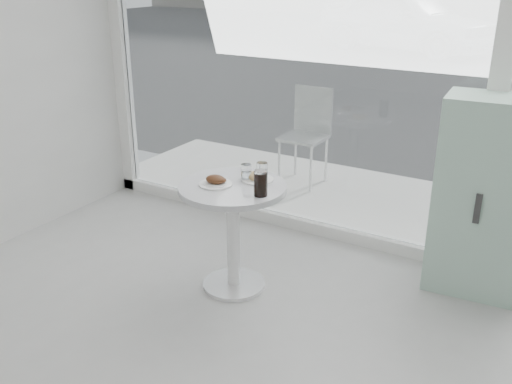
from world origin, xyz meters
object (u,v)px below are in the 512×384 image
Objects in this scene: main_table at (233,215)px; patio_chair at (308,129)px; car_white at (405,20)px; plate_donut at (257,178)px; mint_cabinet at (484,197)px; cola_glass at (261,184)px; plate_fritter at (216,181)px; water_tumbler_a at (246,173)px; water_tumbler_b at (262,172)px.

patio_chair is (-0.44, 2.06, 0.04)m from main_table.
car_white is 21.12× the size of plate_donut.
mint_cabinet is 6.17× the size of plate_donut.
car_white reaches higher than plate_donut.
cola_glass is at bearing -14.41° from main_table.
water_tumbler_a is at bearing 55.05° from plate_fritter.
main_table is 0.40m from cola_glass.
car_white is 12.24m from water_tumbler_b.
patio_chair is at bearing -151.76° from car_white.
plate_donut is (0.54, -1.90, 0.20)m from patio_chair.
plate_donut is (2.64, -11.98, -0.00)m from car_white.
plate_fritter is at bearing -131.23° from plate_donut.
water_tumbler_b reaches higher than water_tumbler_a.
mint_cabinet is 11.91× the size of water_tumbler_a.
main_table is 0.30m from water_tumbler_a.
water_tumbler_a is at bearing 139.96° from cola_glass.
plate_donut is 1.32× the size of cola_glass.
car_white is at bearing 104.93° from mint_cabinet.
car_white reaches higher than cola_glass.
patio_chair is at bearing 102.13° from main_table.
water_tumbler_a reaches higher than plate_donut.
patio_chair is 10.30m from car_white.
plate_fritter is at bearing 178.63° from cola_glass.
water_tumbler_a is (-0.06, -0.04, 0.03)m from plate_donut.
patio_chair reaches higher than water_tumbler_a.
mint_cabinet is 11.96m from car_white.
main_table is 0.17× the size of car_white.
water_tumbler_a is 0.68× the size of cola_glass.
main_table is at bearing 165.59° from cola_glass.
plate_fritter is 0.29m from plate_donut.
mint_cabinet reaches higher than water_tumbler_a.
mint_cabinet reaches higher than patio_chair.
water_tumbler_b is at bearing -157.64° from mint_cabinet.
plate_fritter is 0.32m from water_tumbler_b.
water_tumbler_a is at bearing -141.44° from water_tumbler_b.
mint_cabinet is 2.24m from patio_chair.
plate_fritter is 1.93× the size of water_tumbler_a.
car_white is 40.80× the size of water_tumbler_a.
car_white is at bearing 102.57° from water_tumbler_b.
cola_glass reaches higher than plate_fritter.
mint_cabinet is 0.29× the size of car_white.
mint_cabinet is 1.79m from plate_fritter.
main_table is 2.11m from patio_chair.
plate_fritter is 1.32× the size of cola_glass.
mint_cabinet reaches higher than main_table.
plate_donut is (-1.34, -0.70, 0.11)m from mint_cabinet.
patio_chair is at bearing 108.15° from cola_glass.
car_white is (-2.10, 10.08, 0.20)m from patio_chair.
main_table is at bearing -153.74° from mint_cabinet.
car_white is (-2.55, 12.14, 0.24)m from main_table.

